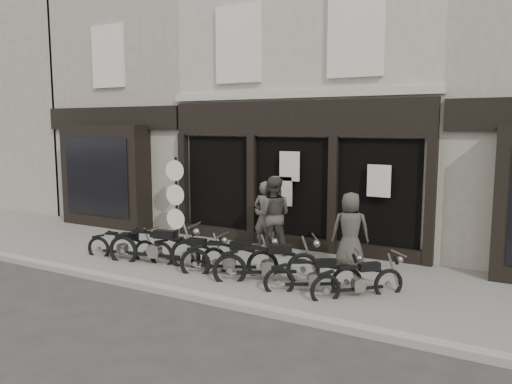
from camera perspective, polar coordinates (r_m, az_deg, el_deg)
The scene contains 17 objects.
ground_plane at distance 10.71m, azimuth -2.86°, elevation -10.20°, with size 90.00×90.00×0.00m, color #2D2B28.
pavement at distance 11.43m, azimuth -0.42°, elevation -8.73°, with size 30.00×4.20×0.12m, color slate.
kerb at distance 9.71m, azimuth -6.89°, elevation -11.74°, with size 30.00×0.25×0.13m, color gray.
central_building at distance 15.57m, azimuth 9.02°, elevation 10.47°, with size 7.30×6.22×8.34m.
neighbour_left at distance 18.73m, azimuth -9.85°, elevation 9.83°, with size 5.60×6.73×8.34m.
filler_left at distance 24.76m, azimuth -24.64°, elevation 8.82°, with size 11.00×6.00×8.20m, color #9D9685.
motorcycle_0 at distance 12.45m, azimuth -15.00°, elevation -6.21°, with size 1.86×0.68×0.90m.
motorcycle_1 at distance 11.73m, azimuth -11.49°, elevation -6.52°, with size 2.29×0.85×1.11m.
motorcycle_2 at distance 11.36m, azimuth -7.72°, elevation -7.21°, with size 2.01×0.55×0.96m.
motorcycle_3 at distance 10.72m, azimuth -3.00°, elevation -7.94°, with size 1.98×1.14×1.02m.
motorcycle_4 at distance 10.28m, azimuth 1.38°, elevation -8.51°, with size 1.96×1.42×1.06m.
motorcycle_5 at distance 9.74m, azimuth 6.67°, elevation -9.85°, with size 1.71×1.18×0.91m.
motorcycle_6 at distance 9.60m, azimuth 11.67°, elevation -10.24°, with size 1.48×1.49×0.90m.
man_left at distance 12.48m, azimuth 1.10°, elevation -2.83°, with size 0.65×0.43×1.79m, color #47423A.
man_centre at distance 12.27m, azimuth 1.94°, elevation -2.69°, with size 0.94×0.73×1.93m, color #3B362F.
man_right at distance 11.33m, azimuth 10.73°, elevation -4.27°, with size 0.83×0.54×1.70m, color #3B3631.
advert_sign_post at distance 14.11m, azimuth -9.13°, elevation -1.07°, with size 0.59×0.38×2.41m.
Camera 1 is at (5.47, -8.61, 3.27)m, focal length 35.00 mm.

